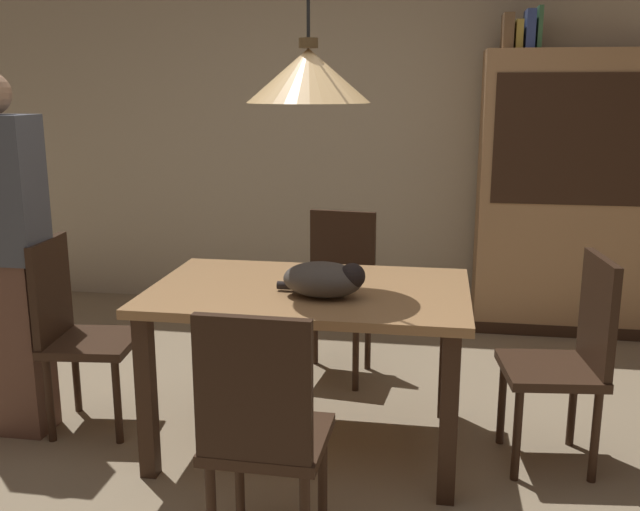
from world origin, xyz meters
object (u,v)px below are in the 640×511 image
at_px(dining_table, 309,309).
at_px(chair_far_back, 338,287).
at_px(chair_left_side, 75,326).
at_px(chair_near_front, 262,427).
at_px(hutch_bookcase, 563,199).
at_px(book_brown_thick, 507,32).
at_px(cat_sleeping, 325,279).
at_px(person_standing, 6,258).
at_px(book_green_slim, 539,28).
at_px(pendant_lamp, 308,75).
at_px(book_blue_wide, 529,30).
at_px(book_yellow_short, 518,35).
at_px(chair_right_side, 570,352).

relative_size(dining_table, chair_far_back, 1.51).
relative_size(dining_table, chair_left_side, 1.51).
relative_size(chair_near_front, hutch_bookcase, 0.50).
distance_m(dining_table, book_brown_thick, 2.50).
relative_size(cat_sleeping, person_standing, 0.23).
relative_size(chair_near_front, person_standing, 0.55).
height_order(cat_sleeping, book_green_slim, book_green_slim).
distance_m(pendant_lamp, hutch_bookcase, 2.47).
bearing_deg(book_blue_wide, dining_table, -119.57).
bearing_deg(chair_near_front, book_blue_wide, 68.73).
height_order(dining_table, book_yellow_short, book_yellow_short).
bearing_deg(book_brown_thick, book_yellow_short, 0.00).
distance_m(hutch_bookcase, book_blue_wide, 1.12).
height_order(cat_sleeping, book_brown_thick, book_brown_thick).
relative_size(chair_far_back, book_blue_wide, 3.88).
xyz_separation_m(chair_left_side, person_standing, (-0.27, -0.08, 0.34)).
xyz_separation_m(dining_table, chair_left_side, (-1.13, -0.01, -0.14)).
distance_m(chair_near_front, chair_right_side, 1.44).
xyz_separation_m(chair_near_front, book_blue_wide, (1.09, 2.79, 1.46)).
xyz_separation_m(pendant_lamp, hutch_bookcase, (1.37, 1.91, -0.77)).
xyz_separation_m(dining_table, cat_sleeping, (0.09, -0.13, 0.18)).
bearing_deg(dining_table, person_standing, -176.38).
bearing_deg(chair_near_front, dining_table, 89.89).
bearing_deg(book_green_slim, cat_sleeping, -117.17).
height_order(chair_near_front, chair_far_back, same).
relative_size(book_brown_thick, person_standing, 0.14).
xyz_separation_m(pendant_lamp, book_brown_thick, (0.95, 1.91, 0.30)).
bearing_deg(dining_table, hutch_bookcase, 54.38).
bearing_deg(book_blue_wide, chair_right_side, -88.67).
xyz_separation_m(dining_table, book_blue_wide, (1.08, 1.91, 1.32)).
relative_size(chair_far_back, book_brown_thick, 3.88).
relative_size(chair_right_side, book_green_slim, 3.58).
bearing_deg(person_standing, chair_near_front, -29.50).
distance_m(chair_near_front, book_green_slim, 3.35).
relative_size(chair_near_front, book_brown_thick, 3.88).
xyz_separation_m(book_brown_thick, book_yellow_short, (0.07, 0.00, -0.02)).
bearing_deg(chair_far_back, chair_right_side, -37.83).
xyz_separation_m(chair_far_back, book_blue_wide, (1.08, 1.03, 1.46)).
bearing_deg(book_blue_wide, hutch_bookcase, -0.30).
height_order(chair_left_side, person_standing, person_standing).
xyz_separation_m(chair_left_side, hutch_bookcase, (2.50, 1.92, 0.38)).
relative_size(chair_near_front, pendant_lamp, 0.72).
bearing_deg(chair_left_side, book_blue_wide, 40.94).
bearing_deg(cat_sleeping, book_brown_thick, 67.22).
xyz_separation_m(pendant_lamp, book_green_slim, (1.14, 1.91, 0.32)).
height_order(book_yellow_short, book_green_slim, book_green_slim).
bearing_deg(hutch_bookcase, chair_left_side, -142.47).
distance_m(chair_left_side, pendant_lamp, 1.61).
bearing_deg(cat_sleeping, pendant_lamp, 124.87).
distance_m(book_yellow_short, book_blue_wide, 0.07).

